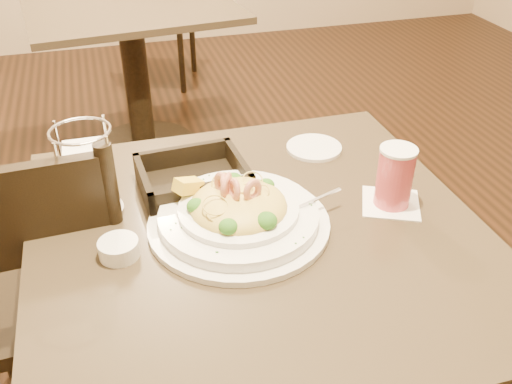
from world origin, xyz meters
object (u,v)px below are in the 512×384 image
object	(u,v)px
main_table	(258,316)
butter_ramekin	(119,249)
dining_chair_far	(153,6)
pasta_bowl	(238,213)
napkin_caddy	(89,178)
dining_chair_near	(46,291)
side_plate	(314,148)
background_table	(133,53)
bread_basket	(193,181)
drink_glass	(395,177)

from	to	relation	value
main_table	butter_ramekin	distance (m)	0.37
dining_chair_far	pasta_bowl	distance (m)	2.66
pasta_bowl	main_table	bearing A→B (deg)	-36.57
main_table	napkin_caddy	world-z (taller)	napkin_caddy
dining_chair_near	dining_chair_far	world-z (taller)	same
napkin_caddy	side_plate	world-z (taller)	napkin_caddy
butter_ramekin	background_table	bearing A→B (deg)	84.23
pasta_bowl	bread_basket	size ratio (longest dim) A/B	1.69
background_table	bread_basket	world-z (taller)	bread_basket
pasta_bowl	drink_glass	size ratio (longest dim) A/B	2.56
drink_glass	butter_ramekin	xyz separation A→B (m)	(-0.57, -0.01, -0.05)
background_table	butter_ramekin	bearing A→B (deg)	-95.77
main_table	drink_glass	xyz separation A→B (m)	(0.30, 0.01, 0.30)
bread_basket	side_plate	world-z (taller)	bread_basket
drink_glass	background_table	bearing A→B (deg)	102.17
background_table	dining_chair_near	distance (m)	1.62
bread_basket	butter_ramekin	bearing A→B (deg)	-133.03
pasta_bowl	side_plate	bearing A→B (deg)	44.66
main_table	dining_chair_near	xyz separation A→B (m)	(-0.46, 0.24, -0.02)
side_plate	napkin_caddy	bearing A→B (deg)	-166.98
dining_chair_far	bread_basket	xyz separation A→B (m)	(-0.21, -2.48, 0.28)
background_table	pasta_bowl	bearing A→B (deg)	-88.24
napkin_caddy	pasta_bowl	bearing A→B (deg)	-25.91
bread_basket	napkin_caddy	size ratio (longest dim) A/B	1.24
dining_chair_near	drink_glass	world-z (taller)	dining_chair_near
main_table	background_table	world-z (taller)	same
napkin_caddy	dining_chair_far	bearing A→B (deg)	80.37
pasta_bowl	bread_basket	bearing A→B (deg)	110.60
dining_chair_near	drink_glass	xyz separation A→B (m)	(0.76, -0.22, 0.32)
main_table	dining_chair_near	distance (m)	0.52
drink_glass	side_plate	size ratio (longest dim) A/B	1.15
dining_chair_near	drink_glass	distance (m)	0.85
bread_basket	side_plate	xyz separation A→B (m)	(0.32, 0.10, -0.02)
main_table	pasta_bowl	distance (m)	0.28
dining_chair_far	butter_ramekin	xyz separation A→B (m)	(-0.39, -2.67, 0.27)
main_table	side_plate	distance (m)	0.44
napkin_caddy	main_table	bearing A→B (deg)	-27.23
main_table	napkin_caddy	bearing A→B (deg)	152.77
napkin_caddy	side_plate	distance (m)	0.56
side_plate	butter_ramekin	bearing A→B (deg)	-150.17
dining_chair_near	drink_glass	size ratio (longest dim) A/B	5.90
pasta_bowl	background_table	bearing A→B (deg)	91.76
bread_basket	napkin_caddy	bearing A→B (deg)	-172.69
drink_glass	side_plate	world-z (taller)	drink_glass
main_table	butter_ramekin	size ratio (longest dim) A/B	11.86
pasta_bowl	napkin_caddy	xyz separation A→B (m)	(-0.28, 0.13, 0.05)
pasta_bowl	drink_glass	xyz separation A→B (m)	(0.33, -0.01, 0.03)
background_table	side_plate	world-z (taller)	side_plate
pasta_bowl	side_plate	distance (m)	0.37
dining_chair_far	napkin_caddy	xyz separation A→B (m)	(-0.43, -2.50, 0.34)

